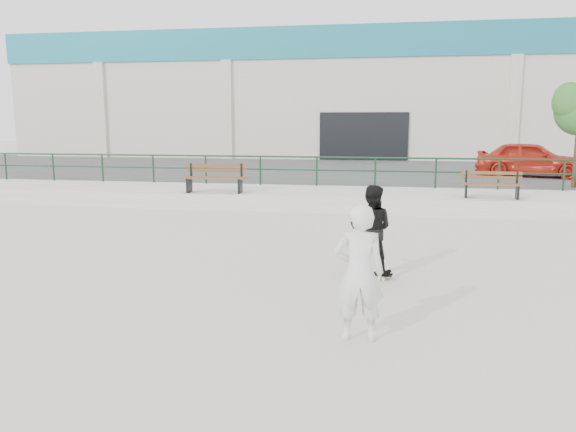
% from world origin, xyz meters
% --- Properties ---
extents(ground, '(120.00, 120.00, 0.00)m').
position_xyz_m(ground, '(0.00, 0.00, 0.00)').
color(ground, beige).
rests_on(ground, ground).
extents(ledge, '(30.00, 3.00, 0.50)m').
position_xyz_m(ledge, '(0.00, 9.50, 0.25)').
color(ledge, silver).
rests_on(ledge, ground).
extents(parking_strip, '(60.00, 14.00, 0.50)m').
position_xyz_m(parking_strip, '(0.00, 18.00, 0.25)').
color(parking_strip, '#393939').
rests_on(parking_strip, ground).
extents(railing, '(28.00, 0.06, 1.03)m').
position_xyz_m(railing, '(-0.00, 10.80, 1.24)').
color(railing, '#153A20').
rests_on(railing, ledge).
extents(commercial_building, '(44.20, 16.33, 8.00)m').
position_xyz_m(commercial_building, '(-0.00, 31.99, 4.58)').
color(commercial_building, beige).
rests_on(commercial_building, ground).
extents(bench_left, '(2.00, 0.73, 0.90)m').
position_xyz_m(bench_left, '(-3.94, 8.50, 0.95)').
color(bench_left, brown).
rests_on(bench_left, ledge).
extents(bench_right, '(1.74, 0.63, 0.79)m').
position_xyz_m(bench_right, '(4.43, 8.67, 0.89)').
color(bench_right, brown).
rests_on(bench_right, ledge).
extents(red_car, '(4.45, 2.65, 1.42)m').
position_xyz_m(red_car, '(7.09, 15.61, 1.21)').
color(red_car, '#B42416').
rests_on(red_car, parking_strip).
extents(skateboard, '(0.80, 0.34, 0.09)m').
position_xyz_m(skateboard, '(1.17, 1.26, 0.07)').
color(skateboard, black).
rests_on(skateboard, ground).
extents(standing_skater, '(0.83, 0.69, 1.56)m').
position_xyz_m(standing_skater, '(1.17, 1.26, 0.87)').
color(standing_skater, black).
rests_on(standing_skater, skateboard).
extents(seated_skater, '(0.68, 0.49, 1.75)m').
position_xyz_m(seated_skater, '(1.11, -1.63, 0.87)').
color(seated_skater, silver).
rests_on(seated_skater, ground).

